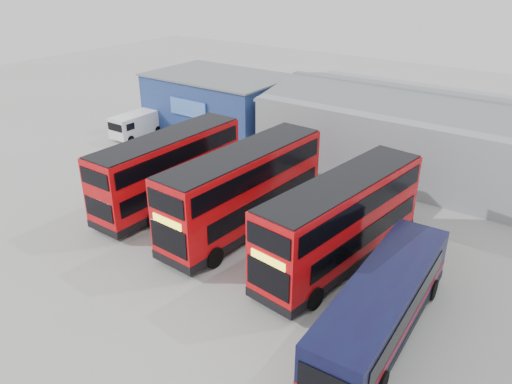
% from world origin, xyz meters
% --- Properties ---
extents(ground_plane, '(120.00, 120.00, 0.00)m').
position_xyz_m(ground_plane, '(0.00, 0.00, 0.00)').
color(ground_plane, gray).
rests_on(ground_plane, ground).
extents(office_block, '(12.30, 8.32, 5.12)m').
position_xyz_m(office_block, '(-14.00, 17.99, 2.58)').
color(office_block, navy).
rests_on(office_block, ground).
extents(maintenance_shed, '(30.50, 12.00, 5.89)m').
position_xyz_m(maintenance_shed, '(8.00, 20.00, 2.60)').
color(maintenance_shed, gray).
rests_on(maintenance_shed, ground).
extents(double_decker_left, '(2.90, 11.10, 4.68)m').
position_xyz_m(double_decker_left, '(-6.74, 4.28, 2.33)').
color(double_decker_left, red).
rests_on(double_decker_left, ground).
extents(double_decker_centre, '(3.40, 11.80, 4.94)m').
position_xyz_m(double_decker_centre, '(-0.88, 4.38, 2.46)').
color(double_decker_centre, red).
rests_on(double_decker_centre, ground).
extents(double_decker_right, '(4.02, 11.58, 4.80)m').
position_xyz_m(double_decker_right, '(5.32, 4.41, 2.39)').
color(double_decker_right, red).
rests_on(double_decker_right, ground).
extents(single_decker_blue, '(3.00, 10.83, 2.90)m').
position_xyz_m(single_decker_blue, '(9.32, 0.43, 1.44)').
color(single_decker_blue, black).
rests_on(single_decker_blue, ground).
extents(panel_van, '(2.12, 4.86, 2.11)m').
position_xyz_m(panel_van, '(-18.77, 12.17, 1.18)').
color(panel_van, white).
rests_on(panel_van, ground).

